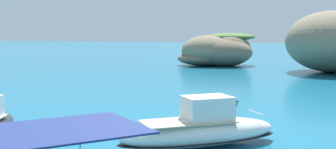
# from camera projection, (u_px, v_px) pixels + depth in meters

# --- Properties ---
(islet_small) EXTENTS (13.15, 12.05, 4.97)m
(islet_small) POSITION_uv_depth(u_px,v_px,m) (217.00, 51.00, 65.98)
(islet_small) COLOR #756651
(islet_small) RESTS_ON ground
(motorboat_white) EXTENTS (7.19, 6.72, 2.24)m
(motorboat_white) POSITION_uv_depth(u_px,v_px,m) (200.00, 130.00, 19.30)
(motorboat_white) COLOR white
(motorboat_white) RESTS_ON ground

